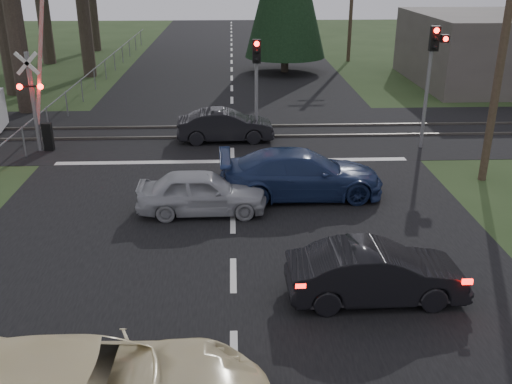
{
  "coord_description": "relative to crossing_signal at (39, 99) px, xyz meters",
  "views": [
    {
      "loc": [
        0.06,
        -11.79,
        7.0
      ],
      "look_at": [
        0.63,
        2.03,
        1.3
      ],
      "focal_mm": 40.0,
      "sensor_mm": 36.0,
      "label": 1
    }
  ],
  "objects": [
    {
      "name": "road",
      "position": [
        7.27,
        0.21,
        -2.05
      ],
      "size": [
        14.0,
        100.0,
        0.01
      ],
      "primitive_type": "cube",
      "color": "black",
      "rests_on": "ground"
    },
    {
      "name": "fence_left",
      "position": [
        -0.53,
        12.71,
        -2.06
      ],
      "size": [
        0.1,
        36.0,
        1.2
      ],
      "primitive_type": null,
      "color": "slate",
      "rests_on": "ground"
    },
    {
      "name": "silver_car",
      "position": [
        6.39,
        -6.11,
        -1.41
      ],
      "size": [
        3.79,
        1.55,
        1.29
      ],
      "primitive_type": "imported",
      "rotation": [
        0.0,
        0.0,
        1.58
      ],
      "color": "#A0A3A8",
      "rests_on": "ground"
    },
    {
      "name": "ground",
      "position": [
        7.27,
        -9.79,
        -2.06
      ],
      "size": [
        120.0,
        120.0,
        0.0
      ],
      "primitive_type": "plane",
      "color": "#283B1B",
      "rests_on": "ground"
    },
    {
      "name": "traffic_signal_right",
      "position": [
        14.82,
        -0.31,
        1.26
      ],
      "size": [
        0.68,
        0.48,
        4.7
      ],
      "color": "slate",
      "rests_on": "ground"
    },
    {
      "name": "rail_corridor",
      "position": [
        7.27,
        2.21,
        -2.05
      ],
      "size": [
        120.0,
        8.0,
        0.01
      ],
      "primitive_type": "cube",
      "color": "black",
      "rests_on": "ground"
    },
    {
      "name": "traffic_signal_center",
      "position": [
        8.27,
        0.89,
        0.75
      ],
      "size": [
        0.32,
        0.48,
        4.1
      ],
      "color": "slate",
      "rests_on": "ground"
    },
    {
      "name": "utility_pole_near",
      "position": [
        15.77,
        -3.79,
        2.67
      ],
      "size": [
        1.8,
        0.26,
        9.0
      ],
      "color": "#4C3D2D",
      "rests_on": "ground"
    },
    {
      "name": "dark_car_far",
      "position": [
        7.0,
        1.0,
        -1.41
      ],
      "size": [
        3.96,
        1.52,
        1.29
      ],
      "primitive_type": "imported",
      "rotation": [
        0.0,
        0.0,
        1.61
      ],
      "color": "black",
      "rests_on": "ground"
    },
    {
      "name": "crossing_signal",
      "position": [
        0.0,
        0.0,
        0.0
      ],
      "size": [
        1.62,
        0.38,
        6.96
      ],
      "color": "slate",
      "rests_on": "ground"
    },
    {
      "name": "blue_sedan",
      "position": [
        9.43,
        -4.96,
        -1.32
      ],
      "size": [
        5.16,
        2.23,
        1.48
      ],
      "primitive_type": "imported",
      "rotation": [
        0.0,
        0.0,
        1.6
      ],
      "color": "navy",
      "rests_on": "ground"
    },
    {
      "name": "rail_far",
      "position": [
        7.27,
        3.01,
        -2.01
      ],
      "size": [
        120.0,
        0.12,
        0.1
      ],
      "primitive_type": "cube",
      "color": "#59544C",
      "rests_on": "ground"
    },
    {
      "name": "stop_line",
      "position": [
        7.27,
        -1.59,
        -2.05
      ],
      "size": [
        13.0,
        0.35,
        0.0
      ],
      "primitive_type": "cube",
      "color": "silver",
      "rests_on": "ground"
    },
    {
      "name": "rail_near",
      "position": [
        7.27,
        1.41,
        -2.01
      ],
      "size": [
        120.0,
        0.12,
        0.1
      ],
      "primitive_type": "cube",
      "color": "#59544C",
      "rests_on": "ground"
    },
    {
      "name": "dark_hatchback",
      "position": [
        10.39,
        -10.9,
        -1.42
      ],
      "size": [
        3.92,
        1.46,
        1.28
      ],
      "primitive_type": "imported",
      "rotation": [
        0.0,
        0.0,
        1.6
      ],
      "color": "black",
      "rests_on": "ground"
    }
  ]
}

